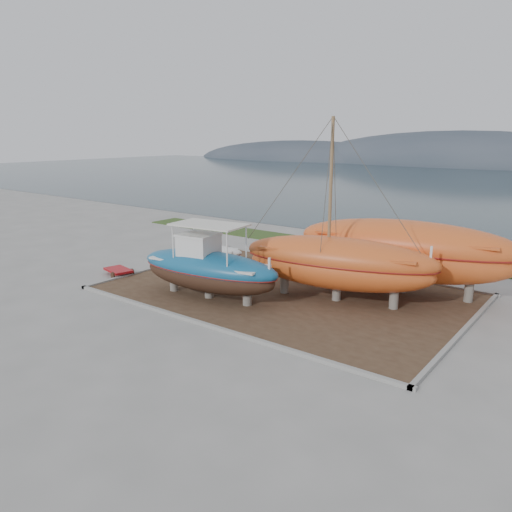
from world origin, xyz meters
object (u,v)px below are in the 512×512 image
Objects in this scene: blue_caique at (208,261)px; orange_bare_hull at (404,258)px; white_dinghy at (212,255)px; orange_sailboat at (340,212)px; red_trailer at (118,272)px.

blue_caique is 0.70× the size of orange_bare_hull.
white_dinghy is 0.41× the size of orange_sailboat.
white_dinghy is at bearing 123.81° from blue_caique.
orange_bare_hull is at bearing -7.76° from white_dinghy.
blue_caique is 6.81m from white_dinghy.
orange_bare_hull is at bearing 35.50° from blue_caique.
orange_sailboat reaches higher than red_trailer.
orange_sailboat is 3.70× the size of red_trailer.
orange_sailboat is 13.88m from red_trailer.
white_dinghy is at bearing 179.83° from orange_bare_hull.
orange_bare_hull is (2.11, 3.27, -2.61)m from orange_sailboat.
orange_bare_hull is (7.51, 6.84, -0.05)m from blue_caique.
orange_bare_hull is (11.86, 1.77, 1.26)m from white_dinghy.
orange_sailboat reaches higher than white_dinghy.
orange_sailboat is at bearing 26.68° from blue_caique.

